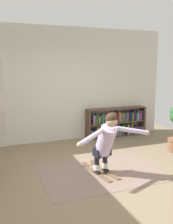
% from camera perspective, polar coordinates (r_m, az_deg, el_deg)
% --- Properties ---
extents(ground_plane, '(7.20, 7.20, 0.00)m').
position_cam_1_polar(ground_plane, '(4.56, 2.55, -14.73)').
color(ground_plane, '#7E6D55').
extents(back_wall, '(6.00, 0.10, 2.90)m').
position_cam_1_polar(back_wall, '(6.62, -6.59, 5.99)').
color(back_wall, beige).
rests_on(back_wall, ground).
extents(rug, '(2.18, 1.53, 0.01)m').
position_cam_1_polar(rug, '(4.83, 3.17, -13.23)').
color(rug, '#836B5F').
rests_on(rug, ground).
extents(bookshelf, '(1.73, 0.30, 0.79)m').
position_cam_1_polar(bookshelf, '(7.18, 6.62, -2.54)').
color(bookshelf, brown).
rests_on(bookshelf, ground).
extents(skis_pair, '(0.41, 0.92, 0.07)m').
position_cam_1_polar(skis_pair, '(4.85, 2.96, -12.90)').
color(skis_pair, brown).
rests_on(skis_pair, rug).
extents(person_skier, '(1.46, 0.71, 1.09)m').
position_cam_1_polar(person_skier, '(4.48, 4.45, -6.03)').
color(person_skier, white).
rests_on(person_skier, skis_pair).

